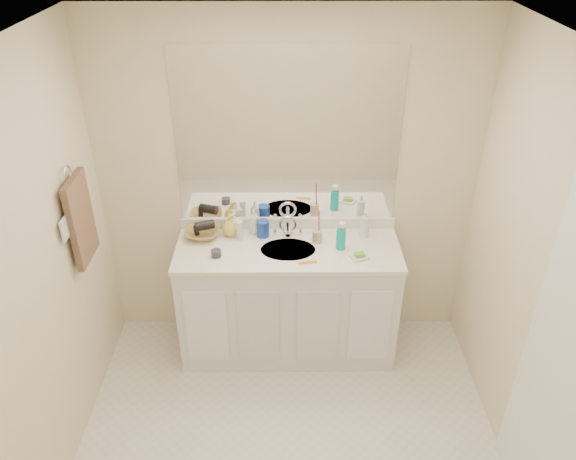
% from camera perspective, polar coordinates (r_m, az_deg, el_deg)
% --- Properties ---
extents(ceiling, '(2.60, 2.60, 0.02)m').
position_cam_1_polar(ceiling, '(2.22, 0.16, 17.03)').
color(ceiling, white).
rests_on(ceiling, wall_back).
extents(wall_back, '(2.60, 0.02, 2.40)m').
position_cam_1_polar(wall_back, '(3.87, -0.03, 4.40)').
color(wall_back, beige).
rests_on(wall_back, floor).
extents(wall_left, '(0.02, 2.60, 2.40)m').
position_cam_1_polar(wall_left, '(3.05, -25.30, -7.16)').
color(wall_left, beige).
rests_on(wall_left, floor).
extents(wall_right, '(0.02, 2.60, 2.40)m').
position_cam_1_polar(wall_right, '(3.07, 25.39, -6.97)').
color(wall_right, beige).
rests_on(wall_right, floor).
extents(vanity_cabinet, '(1.50, 0.55, 0.85)m').
position_cam_1_polar(vanity_cabinet, '(4.05, -0.00, -7.21)').
color(vanity_cabinet, silver).
rests_on(vanity_cabinet, floor).
extents(countertop, '(1.52, 0.57, 0.03)m').
position_cam_1_polar(countertop, '(3.80, -0.00, -2.00)').
color(countertop, white).
rests_on(countertop, vanity_cabinet).
extents(backsplash, '(1.52, 0.03, 0.08)m').
position_cam_1_polar(backsplash, '(3.99, -0.03, 0.71)').
color(backsplash, white).
rests_on(backsplash, countertop).
extents(sink_basin, '(0.37, 0.37, 0.02)m').
position_cam_1_polar(sink_basin, '(3.78, -0.00, -2.13)').
color(sink_basin, beige).
rests_on(sink_basin, countertop).
extents(faucet, '(0.02, 0.02, 0.11)m').
position_cam_1_polar(faucet, '(3.90, -0.02, 0.15)').
color(faucet, silver).
rests_on(faucet, countertop).
extents(mirror, '(1.48, 0.01, 1.20)m').
position_cam_1_polar(mirror, '(3.71, -0.03, 9.32)').
color(mirror, white).
rests_on(mirror, wall_back).
extents(blue_mug, '(0.11, 0.11, 0.12)m').
position_cam_1_polar(blue_mug, '(3.89, -2.57, 0.16)').
color(blue_mug, '#163C9C').
rests_on(blue_mug, countertop).
extents(tan_cup, '(0.07, 0.07, 0.09)m').
position_cam_1_polar(tan_cup, '(3.83, 2.98, -0.64)').
color(tan_cup, tan).
rests_on(tan_cup, countertop).
extents(toothbrush, '(0.02, 0.04, 0.20)m').
position_cam_1_polar(toothbrush, '(3.78, 3.17, 0.73)').
color(toothbrush, '#DC3960').
rests_on(toothbrush, tan_cup).
extents(mouthwash_bottle, '(0.08, 0.08, 0.15)m').
position_cam_1_polar(mouthwash_bottle, '(3.76, 5.40, -0.87)').
color(mouthwash_bottle, '#0EABAF').
rests_on(mouthwash_bottle, countertop).
extents(clear_pump_bottle, '(0.06, 0.06, 0.15)m').
position_cam_1_polar(clear_pump_bottle, '(3.91, 7.79, 0.31)').
color(clear_pump_bottle, white).
rests_on(clear_pump_bottle, countertop).
extents(soap_dish, '(0.14, 0.13, 0.01)m').
position_cam_1_polar(soap_dish, '(3.71, 7.25, -2.72)').
color(soap_dish, silver).
rests_on(soap_dish, countertop).
extents(green_soap, '(0.07, 0.06, 0.02)m').
position_cam_1_polar(green_soap, '(3.70, 7.27, -2.49)').
color(green_soap, '#68BA2D').
rests_on(green_soap, soap_dish).
extents(orange_comb, '(0.12, 0.04, 0.01)m').
position_cam_1_polar(orange_comb, '(3.64, 2.03, -3.31)').
color(orange_comb, orange).
rests_on(orange_comb, countertop).
extents(dark_jar, '(0.07, 0.07, 0.05)m').
position_cam_1_polar(dark_jar, '(3.72, -7.31, -2.36)').
color(dark_jar, '#323138').
rests_on(dark_jar, countertop).
extents(extra_white_bottle, '(0.05, 0.05, 0.14)m').
position_cam_1_polar(extra_white_bottle, '(3.86, -4.89, -0.05)').
color(extra_white_bottle, silver).
rests_on(extra_white_bottle, countertop).
extents(soap_bottle_white, '(0.07, 0.07, 0.18)m').
position_cam_1_polar(soap_bottle_white, '(3.91, -3.46, 0.89)').
color(soap_bottle_white, white).
rests_on(soap_bottle_white, countertop).
extents(soap_bottle_cream, '(0.10, 0.10, 0.17)m').
position_cam_1_polar(soap_bottle_cream, '(3.91, -5.48, 0.64)').
color(soap_bottle_cream, '#FFFCCF').
rests_on(soap_bottle_cream, countertop).
extents(soap_bottle_yellow, '(0.14, 0.14, 0.16)m').
position_cam_1_polar(soap_bottle_yellow, '(3.91, -5.84, 0.51)').
color(soap_bottle_yellow, '#E8C95A').
rests_on(soap_bottle_yellow, countertop).
extents(wicker_basket, '(0.25, 0.25, 0.06)m').
position_cam_1_polar(wicker_basket, '(3.94, -8.69, -0.30)').
color(wicker_basket, '#A08040').
rests_on(wicker_basket, countertop).
extents(hair_dryer, '(0.15, 0.11, 0.07)m').
position_cam_1_polar(hair_dryer, '(3.91, -8.47, 0.46)').
color(hair_dryer, black).
rests_on(hair_dryer, wicker_basket).
extents(towel_ring, '(0.01, 0.11, 0.11)m').
position_cam_1_polar(towel_ring, '(3.48, -21.51, 5.29)').
color(towel_ring, silver).
rests_on(towel_ring, wall_left).
extents(hand_towel, '(0.04, 0.32, 0.55)m').
position_cam_1_polar(hand_towel, '(3.60, -20.30, 1.01)').
color(hand_towel, '#4C3629').
rests_on(hand_towel, towel_ring).
extents(switch_plate, '(0.01, 0.08, 0.13)m').
position_cam_1_polar(switch_plate, '(3.42, -21.78, 0.05)').
color(switch_plate, silver).
rests_on(switch_plate, wall_left).
extents(door, '(0.02, 0.82, 2.00)m').
position_cam_1_polar(door, '(2.99, 26.51, -13.54)').
color(door, white).
rests_on(door, floor).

